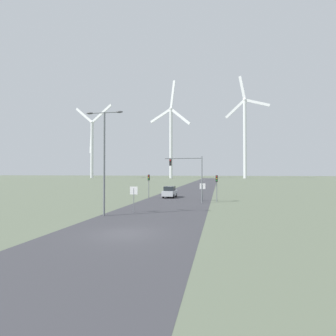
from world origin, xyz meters
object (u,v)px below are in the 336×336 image
Objects in this scene: stop_sign_far at (203,189)px; car_approaching at (170,192)px; wind_turbine_left at (171,136)px; wind_turbine_center at (245,131)px; wind_turbine_far_left at (92,142)px; stop_sign_near at (134,194)px; traffic_light_mast_overhead at (189,169)px; traffic_light_post_near_right at (217,182)px; streetlamp at (104,150)px; traffic_light_post_near_left at (149,181)px.

car_approaching is (-5.56, 3.93, -0.84)m from stop_sign_far.
wind_turbine_left is 51.13m from wind_turbine_center.
car_approaching is at bearing -58.20° from wind_turbine_far_left.
stop_sign_far is 153.38m from wind_turbine_center.
wind_turbine_far_left reaches higher than car_approaching.
traffic_light_mast_overhead is at bearing 64.25° from stop_sign_near.
car_approaching is at bearing 119.94° from traffic_light_mast_overhead.
wind_turbine_far_left is at bearing 121.80° from car_approaching.
stop_sign_far is at bearing -35.27° from car_approaching.
wind_turbine_far_left is (-90.96, 139.22, 23.35)m from traffic_light_post_near_right.
streetlamp reaches higher than traffic_light_post_near_left.
stop_sign_far is at bearing 60.97° from streetlamp.
wind_turbine_left is (-30.94, 142.16, 28.13)m from stop_sign_far.
wind_turbine_far_left is at bearing 123.16° from traffic_light_post_near_right.
streetlamp is 160.46m from wind_turbine_left.
stop_sign_far is 0.05× the size of wind_turbine_far_left.
traffic_light_post_near_right is (2.01, -0.80, 0.96)m from stop_sign_far.
stop_sign_near reaches higher than car_approaching.
car_approaching is (0.66, 16.27, -0.94)m from stop_sign_near.
traffic_light_post_near_left is at bearing -59.49° from wind_turbine_far_left.
wind_turbine_center reaches higher than car_approaching.
wind_turbine_far_left is at bearing 121.71° from traffic_light_mast_overhead.
stop_sign_far is 0.04× the size of wind_turbine_left.
stop_sign_far is 166.32m from wind_turbine_far_left.
stop_sign_far is 2.37m from traffic_light_post_near_right.
wind_turbine_center is (25.90, 161.34, 30.49)m from stop_sign_near.
stop_sign_near is at bearing -116.76° from stop_sign_far.
wind_turbine_center is at bearing 82.48° from stop_sign_far.
stop_sign_far is 0.40× the size of traffic_light_mast_overhead.
wind_turbine_center reaches higher than streetlamp.
wind_turbine_center is (28.27, 146.92, 29.59)m from traffic_light_post_near_left.
traffic_light_post_near_right is 153.72m from wind_turbine_center.
streetlamp is 1.58× the size of traffic_light_mast_overhead.
wind_turbine_left is at bearing -172.30° from wind_turbine_center.
stop_sign_near reaches higher than stop_sign_far.
traffic_light_post_near_left is 144.42m from wind_turbine_left.
wind_turbine_center reaches higher than traffic_light_post_near_left.
wind_turbine_left is (-32.95, 142.96, 27.17)m from traffic_light_post_near_right.
wind_turbine_left is at bearing 101.42° from traffic_light_mast_overhead.
wind_turbine_far_left is 109.31m from wind_turbine_center.
wind_turbine_left is at bearing 100.40° from car_approaching.
wind_turbine_far_left is (-82.72, 150.75, 24.21)m from stop_sign_near.
traffic_light_post_near_right reaches higher than stop_sign_near.
streetlamp is at bearing -88.92° from traffic_light_post_near_left.
traffic_light_post_near_left is at bearing 144.58° from traffic_light_mast_overhead.
wind_turbine_far_left is (-80.66, 153.33, 19.83)m from streetlamp.
streetlamp is 17.36m from traffic_light_post_near_left.
streetlamp is 174.39m from wind_turbine_far_left.
traffic_light_post_near_left is at bearing 166.38° from stop_sign_far.
wind_turbine_left is at bearing 99.09° from stop_sign_near.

